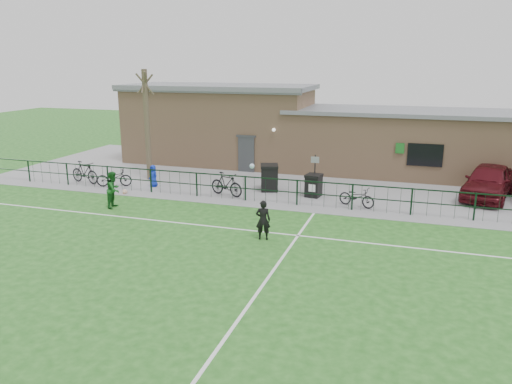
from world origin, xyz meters
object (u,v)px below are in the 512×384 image
(wheelie_bin_right, at_px, (314,186))
(sign_post, at_px, (315,175))
(spectator_child, at_px, (153,176))
(outfield_player, at_px, (114,189))
(wheelie_bin_left, at_px, (269,178))
(bare_tree, at_px, (147,126))
(ball_ground, at_px, (125,192))
(car_maroon, at_px, (488,181))
(bicycle_d, at_px, (226,184))
(bicycle_b, at_px, (85,172))
(bicycle_c, at_px, (114,177))
(bicycle_e, at_px, (357,197))

(wheelie_bin_right, height_order, sign_post, sign_post)
(spectator_child, relative_size, outfield_player, 0.70)
(outfield_player, bearing_deg, wheelie_bin_left, -55.99)
(bare_tree, bearing_deg, ball_ground, -82.92)
(wheelie_bin_left, bearing_deg, car_maroon, -8.20)
(bare_tree, xyz_separation_m, outfield_player, (1.22, -5.33, -2.18))
(wheelie_bin_right, distance_m, bicycle_d, 4.24)
(wheelie_bin_left, distance_m, wheelie_bin_right, 2.42)
(wheelie_bin_right, distance_m, bicycle_b, 12.34)
(bare_tree, xyz_separation_m, bicycle_c, (-0.95, -2.03, -2.50))
(wheelie_bin_right, distance_m, sign_post, 0.58)
(car_maroon, relative_size, outfield_player, 2.90)
(bicycle_d, bearing_deg, bicycle_c, 109.02)
(bicycle_e, height_order, spectator_child, spectator_child)
(wheelie_bin_right, distance_m, car_maroon, 8.34)
(outfield_player, bearing_deg, sign_post, -65.89)
(wheelie_bin_left, bearing_deg, wheelie_bin_right, -29.07)
(sign_post, bearing_deg, outfield_player, -149.49)
(car_maroon, xyz_separation_m, outfield_player, (-16.21, -6.82, -0.01))
(sign_post, xyz_separation_m, car_maroon, (8.03, 2.00, -0.19))
(car_maroon, relative_size, bicycle_c, 2.63)
(sign_post, relative_size, bicycle_c, 1.10)
(wheelie_bin_right, relative_size, bicycle_e, 0.59)
(sign_post, height_order, bicycle_b, sign_post)
(bicycle_e, bearing_deg, ball_ground, 115.59)
(bicycle_c, distance_m, ball_ground, 1.81)
(bicycle_b, distance_m, bicycle_c, 1.93)
(bare_tree, relative_size, bicycle_c, 3.30)
(bicycle_e, xyz_separation_m, outfield_player, (-10.41, -3.41, 0.35))
(sign_post, distance_m, bicycle_e, 2.69)
(wheelie_bin_left, height_order, bicycle_e, wheelie_bin_left)
(bicycle_e, bearing_deg, sign_post, 76.87)
(sign_post, bearing_deg, bicycle_e, -32.30)
(outfield_player, distance_m, ball_ground, 2.41)
(spectator_child, distance_m, ball_ground, 1.91)
(bicycle_e, bearing_deg, bicycle_b, 109.02)
(car_maroon, height_order, bicycle_b, car_maroon)
(spectator_child, xyz_separation_m, outfield_player, (0.18, -3.87, 0.23))
(sign_post, relative_size, ball_ground, 8.25)
(wheelie_bin_left, relative_size, bicycle_e, 0.73)
(wheelie_bin_right, xyz_separation_m, bicycle_c, (-10.38, -1.22, -0.03))
(sign_post, relative_size, bicycle_e, 1.17)
(bicycle_d, height_order, ball_ground, bicycle_d)
(bare_tree, xyz_separation_m, car_maroon, (17.44, 1.49, -2.17))
(wheelie_bin_left, distance_m, bicycle_e, 4.83)
(bicycle_c, height_order, ball_ground, bicycle_c)
(car_maroon, bearing_deg, bare_tree, -159.62)
(wheelie_bin_right, bearing_deg, bare_tree, -176.80)
(bicycle_b, bearing_deg, wheelie_bin_left, -68.01)
(bicycle_d, bearing_deg, spectator_child, 101.60)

